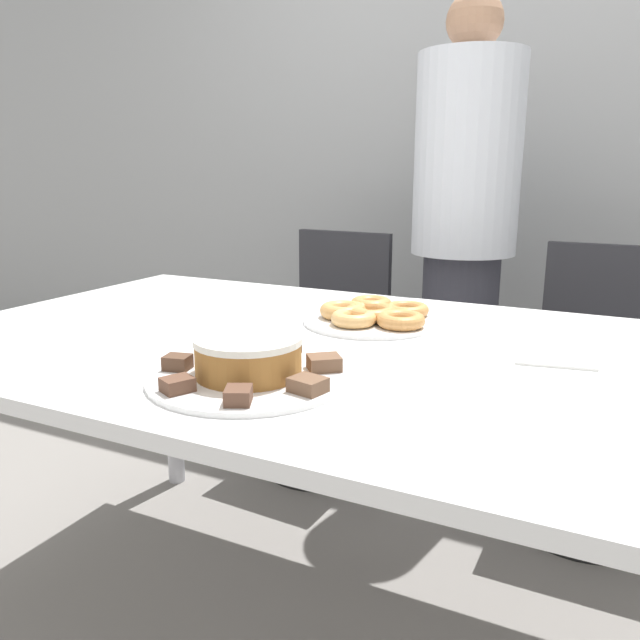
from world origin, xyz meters
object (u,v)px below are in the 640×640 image
(office_chair_right, at_px, (595,396))
(frosted_cake, at_px, (248,356))
(plate_donuts, at_px, (372,321))
(plate_cake, at_px, (249,377))
(person_standing, at_px, (463,239))
(office_chair_left, at_px, (326,357))
(napkin, at_px, (554,358))

(office_chair_right, height_order, frosted_cake, office_chair_right)
(office_chair_right, height_order, plate_donuts, office_chair_right)
(plate_cake, height_order, plate_donuts, same)
(person_standing, bearing_deg, plate_donuts, -91.18)
(office_chair_right, bearing_deg, person_standing, 165.56)
(office_chair_left, xyz_separation_m, plate_donuts, (0.46, -0.69, 0.34))
(office_chair_left, distance_m, plate_donuts, 0.90)
(plate_cake, xyz_separation_m, frosted_cake, (0.00, 0.00, 0.04))
(plate_cake, xyz_separation_m, plate_donuts, (0.04, 0.49, 0.00))
(office_chair_right, xyz_separation_m, plate_cake, (-0.54, -1.19, 0.34))
(office_chair_right, xyz_separation_m, napkin, (-0.06, -0.81, 0.34))
(office_chair_right, bearing_deg, frosted_cake, -114.13)
(office_chair_left, bearing_deg, napkin, -38.95)
(office_chair_left, relative_size, frosted_cake, 4.64)
(frosted_cake, bearing_deg, plate_donuts, 85.23)
(person_standing, height_order, office_chair_right, person_standing)
(office_chair_right, xyz_separation_m, plate_donuts, (-0.50, -0.69, 0.34))
(napkin, bearing_deg, office_chair_left, 138.03)
(plate_cake, relative_size, plate_donuts, 1.10)
(office_chair_right, xyz_separation_m, frosted_cake, (-0.54, -1.19, 0.39))
(frosted_cake, bearing_deg, plate_cake, 180.00)
(frosted_cake, height_order, napkin, frosted_cake)
(person_standing, distance_m, plate_cake, 1.32)
(plate_cake, height_order, frosted_cake, frosted_cake)
(plate_donuts, height_order, frosted_cake, frosted_cake)
(office_chair_left, xyz_separation_m, frosted_cake, (0.42, -1.19, 0.39))
(office_chair_left, height_order, plate_cake, office_chair_left)
(person_standing, xyz_separation_m, office_chair_left, (-0.48, -0.13, -0.47))
(office_chair_right, height_order, plate_cake, office_chair_right)
(plate_cake, bearing_deg, plate_donuts, 85.23)
(office_chair_left, bearing_deg, plate_donuts, -53.30)
(napkin, bearing_deg, person_standing, 114.19)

